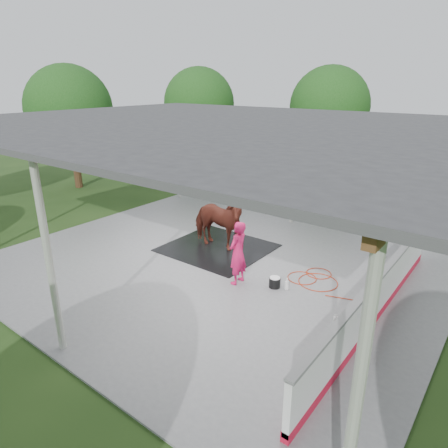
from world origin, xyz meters
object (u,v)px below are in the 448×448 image
Objects in this scene: horse at (217,222)px; handler at (238,253)px; wash_bucket at (275,282)px; dasher_board at (377,299)px.

handler is (1.82, -1.47, -0.03)m from horse.
wash_bucket is (0.90, 0.38, -0.70)m from handler.
horse is 1.19× the size of handler.
dasher_board is 2.56m from wash_bucket.
dasher_board is at bearing 0.38° from wash_bucket.
handler reaches higher than wash_bucket.
handler reaches higher than dasher_board.
dasher_board is 5.37m from horse.
wash_bucket is at bearing -114.35° from horse.
handler is at bearing -157.43° from wash_bucket.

